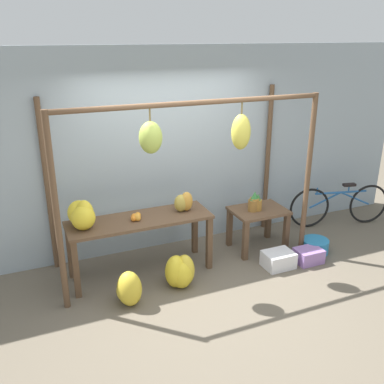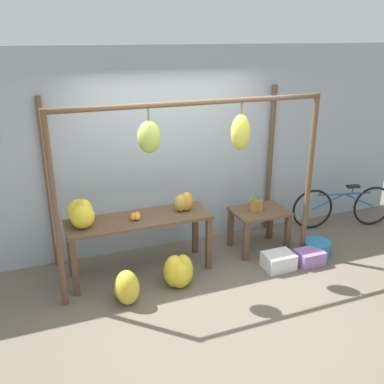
# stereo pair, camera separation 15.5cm
# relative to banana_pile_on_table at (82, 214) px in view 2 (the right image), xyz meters

# --- Properties ---
(ground_plane) EXTENTS (20.00, 20.00, 0.00)m
(ground_plane) POSITION_rel_banana_pile_on_table_xyz_m (1.29, -0.82, -0.92)
(ground_plane) COLOR #665B4C
(shop_wall_back) EXTENTS (8.00, 0.08, 2.80)m
(shop_wall_back) POSITION_rel_banana_pile_on_table_xyz_m (1.29, 0.65, 0.48)
(shop_wall_back) COLOR #99A8B2
(shop_wall_back) RESTS_ON ground_plane
(stall_awning) EXTENTS (3.28, 1.13, 2.24)m
(stall_awning) POSITION_rel_banana_pile_on_table_xyz_m (1.30, -0.20, 0.65)
(stall_awning) COLOR brown
(stall_awning) RESTS_ON ground_plane
(display_table_main) EXTENTS (1.80, 0.58, 0.76)m
(display_table_main) POSITION_rel_banana_pile_on_table_xyz_m (0.69, -0.03, -0.27)
(display_table_main) COLOR brown
(display_table_main) RESTS_ON ground_plane
(display_table_side) EXTENTS (0.76, 0.56, 0.60)m
(display_table_side) POSITION_rel_banana_pile_on_table_xyz_m (2.42, -0.02, -0.45)
(display_table_side) COLOR brown
(display_table_side) RESTS_ON ground_plane
(banana_pile_on_table) EXTENTS (0.38, 0.48, 0.34)m
(banana_pile_on_table) POSITION_rel_banana_pile_on_table_xyz_m (0.00, 0.00, 0.00)
(banana_pile_on_table) COLOR yellow
(banana_pile_on_table) RESTS_ON display_table_main
(orange_pile) EXTENTS (0.15, 0.17, 0.09)m
(orange_pile) POSITION_rel_banana_pile_on_table_xyz_m (0.64, -0.06, -0.11)
(orange_pile) COLOR orange
(orange_pile) RESTS_ON display_table_main
(pineapple_cluster) EXTENTS (0.20, 0.14, 0.28)m
(pineapple_cluster) POSITION_rel_banana_pile_on_table_xyz_m (2.34, -0.03, -0.20)
(pineapple_cluster) COLOR olive
(pineapple_cluster) RESTS_ON display_table_side
(banana_pile_ground_left) EXTENTS (0.39, 0.48, 0.43)m
(banana_pile_ground_left) POSITION_rel_banana_pile_on_table_xyz_m (0.36, -0.62, -0.74)
(banana_pile_ground_left) COLOR gold
(banana_pile_ground_left) RESTS_ON ground_plane
(banana_pile_ground_right) EXTENTS (0.46, 0.43, 0.41)m
(banana_pile_ground_right) POSITION_rel_banana_pile_on_table_xyz_m (1.02, -0.51, -0.72)
(banana_pile_ground_right) COLOR gold
(banana_pile_ground_right) RESTS_ON ground_plane
(fruit_crate_white) EXTENTS (0.39, 0.31, 0.21)m
(fruit_crate_white) POSITION_rel_banana_pile_on_table_xyz_m (2.40, -0.60, -0.81)
(fruit_crate_white) COLOR silver
(fruit_crate_white) RESTS_ON ground_plane
(blue_bucket) EXTENTS (0.37, 0.37, 0.20)m
(blue_bucket) POSITION_rel_banana_pile_on_table_xyz_m (3.11, -0.46, -0.82)
(blue_bucket) COLOR teal
(blue_bucket) RESTS_ON ground_plane
(parked_bicycle) EXTENTS (1.63, 0.42, 0.70)m
(parked_bicycle) POSITION_rel_banana_pile_on_table_xyz_m (4.05, 0.16, -0.57)
(parked_bicycle) COLOR black
(parked_bicycle) RESTS_ON ground_plane
(papaya_pile) EXTENTS (0.28, 0.19, 0.26)m
(papaya_pile) POSITION_rel_banana_pile_on_table_xyz_m (1.28, -0.01, -0.03)
(papaya_pile) COLOR #B2993D
(papaya_pile) RESTS_ON display_table_main
(fruit_crate_purple) EXTENTS (0.35, 0.28, 0.19)m
(fruit_crate_purple) POSITION_rel_banana_pile_on_table_xyz_m (2.85, -0.65, -0.82)
(fruit_crate_purple) COLOR #9970B7
(fruit_crate_purple) RESTS_ON ground_plane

